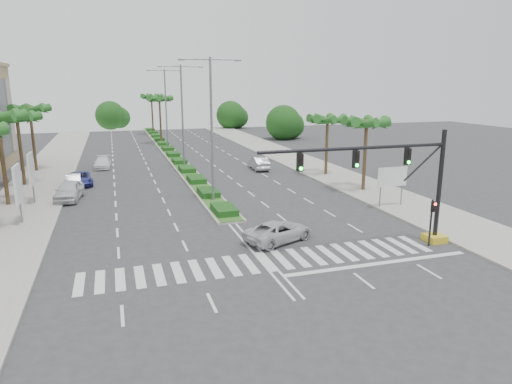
% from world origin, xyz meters
% --- Properties ---
extents(ground, '(160.00, 160.00, 0.00)m').
position_xyz_m(ground, '(0.00, 0.00, 0.00)').
color(ground, '#333335').
rests_on(ground, ground).
extents(footpath_right, '(6.00, 120.00, 0.15)m').
position_xyz_m(footpath_right, '(15.20, 20.00, 0.07)').
color(footpath_right, gray).
rests_on(footpath_right, ground).
extents(footpath_left, '(6.00, 120.00, 0.15)m').
position_xyz_m(footpath_left, '(-15.20, 20.00, 0.07)').
color(footpath_left, gray).
rests_on(footpath_left, ground).
extents(median, '(2.20, 75.00, 0.20)m').
position_xyz_m(median, '(0.00, 45.00, 0.10)').
color(median, gray).
rests_on(median, ground).
extents(median_grass, '(1.80, 75.00, 0.04)m').
position_xyz_m(median_grass, '(0.00, 45.00, 0.22)').
color(median_grass, '#275D1F').
rests_on(median_grass, median).
extents(signal_gantry, '(12.60, 1.20, 7.20)m').
position_xyz_m(signal_gantry, '(9.27, -0.00, 3.46)').
color(signal_gantry, gold).
rests_on(signal_gantry, ground).
extents(pedestrian_signal, '(0.28, 0.36, 3.00)m').
position_xyz_m(pedestrian_signal, '(10.60, -0.68, 2.04)').
color(pedestrian_signal, black).
rests_on(pedestrian_signal, ground).
extents(direction_sign, '(2.70, 0.11, 3.40)m').
position_xyz_m(direction_sign, '(13.50, 7.99, 2.45)').
color(direction_sign, slate).
rests_on(direction_sign, ground).
extents(billboard_near, '(0.18, 2.10, 4.35)m').
position_xyz_m(billboard_near, '(-14.50, 12.00, 2.96)').
color(billboard_near, slate).
rests_on(billboard_near, ground).
extents(billboard_far, '(0.18, 2.10, 4.35)m').
position_xyz_m(billboard_far, '(-14.50, 18.00, 2.96)').
color(billboard_far, slate).
rests_on(billboard_far, ground).
extents(palm_left_far, '(4.57, 4.68, 7.35)m').
position_xyz_m(palm_left_far, '(-16.50, 26.00, 6.50)').
color(palm_left_far, brown).
rests_on(palm_left_far, ground).
extents(palm_left_end, '(4.57, 4.68, 7.75)m').
position_xyz_m(palm_left_end, '(-16.50, 34.00, 6.88)').
color(palm_left_end, brown).
rests_on(palm_left_end, ground).
extents(palm_right_near, '(4.57, 4.68, 7.05)m').
position_xyz_m(palm_right_near, '(14.50, 14.00, 6.20)').
color(palm_right_near, brown).
rests_on(palm_right_near, ground).
extents(palm_right_far, '(4.57, 4.68, 6.75)m').
position_xyz_m(palm_right_far, '(14.50, 22.00, 5.91)').
color(palm_right_far, brown).
rests_on(palm_right_far, ground).
extents(palm_median_a, '(4.57, 4.68, 8.05)m').
position_xyz_m(palm_median_a, '(0.00, 55.00, 7.17)').
color(palm_median_a, brown).
rests_on(palm_median_a, ground).
extents(palm_median_b, '(4.57, 4.68, 8.05)m').
position_xyz_m(palm_median_b, '(0.00, 70.00, 7.17)').
color(palm_median_b, brown).
rests_on(palm_median_b, ground).
extents(streetlight_near, '(5.10, 0.25, 12.00)m').
position_xyz_m(streetlight_near, '(0.00, 14.00, 6.81)').
color(streetlight_near, slate).
rests_on(streetlight_near, ground).
extents(streetlight_mid, '(5.10, 0.25, 12.00)m').
position_xyz_m(streetlight_mid, '(0.00, 30.00, 6.81)').
color(streetlight_mid, slate).
rests_on(streetlight_mid, ground).
extents(streetlight_far, '(5.10, 0.25, 12.00)m').
position_xyz_m(streetlight_far, '(0.00, 46.00, 6.81)').
color(streetlight_far, slate).
rests_on(streetlight_far, ground).
extents(car_parked_a, '(2.57, 5.06, 1.65)m').
position_xyz_m(car_parked_a, '(-11.80, 18.68, 0.83)').
color(car_parked_a, silver).
rests_on(car_parked_a, ground).
extents(car_parked_b, '(1.77, 4.41, 1.42)m').
position_xyz_m(car_parked_b, '(-11.80, 23.07, 0.71)').
color(car_parked_b, '#BBBABF').
rests_on(car_parked_b, ground).
extents(car_parked_c, '(2.73, 4.92, 1.30)m').
position_xyz_m(car_parked_c, '(-11.24, 24.85, 0.65)').
color(car_parked_c, navy).
rests_on(car_parked_c, ground).
extents(car_parked_d, '(2.07, 4.59, 1.31)m').
position_xyz_m(car_parked_d, '(-9.20, 34.13, 0.65)').
color(car_parked_d, white).
rests_on(car_parked_d, ground).
extents(car_crossing, '(5.27, 3.90, 1.33)m').
position_xyz_m(car_crossing, '(1.94, 3.10, 0.67)').
color(car_crossing, silver).
rests_on(car_crossing, ground).
extents(car_right, '(1.83, 4.66, 1.51)m').
position_xyz_m(car_right, '(8.50, 27.58, 0.75)').
color(car_right, '#B6B5BB').
rests_on(car_right, ground).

